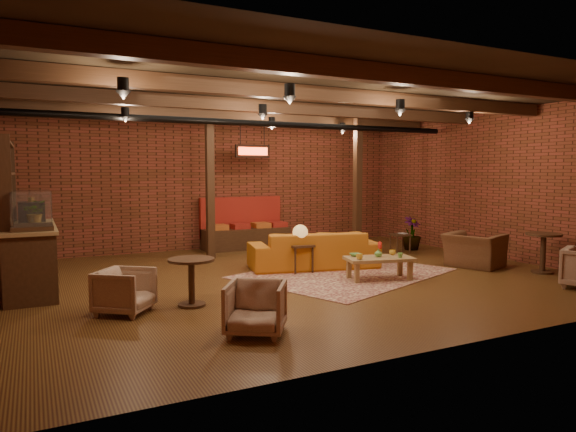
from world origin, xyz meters
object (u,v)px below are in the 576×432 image
armchair_right (474,244)px  plant_tall (412,200)px  sofa (313,250)px  side_table_lamp (300,236)px  round_table_left (191,274)px  armchair_a (125,289)px  coffee_table (378,260)px  side_table_book (400,235)px  armchair_b (256,306)px  round_table_right (543,247)px

armchair_right → plant_tall: bearing=-28.0°
sofa → side_table_lamp: bearing=45.5°
round_table_left → armchair_right: (5.83, 0.40, -0.01)m
sofa → armchair_a: 4.17m
coffee_table → round_table_left: bearing=-175.8°
round_table_left → armchair_right: bearing=3.9°
sofa → plant_tall: bearing=-150.5°
armchair_a → armchair_right: (6.73, 0.37, 0.11)m
armchair_right → side_table_book: 2.00m
sofa → armchair_b: 4.18m
side_table_lamp → plant_tall: plant_tall is taller
armchair_a → round_table_right: bearing=-57.3°
side_table_lamp → armchair_b: (-2.17, -2.99, -0.35)m
side_table_book → plant_tall: (0.59, 0.32, 0.78)m
side_table_lamp → plant_tall: 3.95m
armchair_b → coffee_table: bearing=63.4°
armchair_a → armchair_b: armchair_b is taller
side_table_lamp → round_table_right: side_table_lamp is taller
armchair_b → plant_tall: 7.31m
sofa → armchair_right: 3.19m
sofa → round_table_right: bearing=159.4°
side_table_lamp → side_table_book: bearing=17.1°
armchair_right → round_table_right: 1.22m
armchair_b → side_table_lamp: bearing=87.1°
side_table_lamp → armchair_a: size_ratio=1.36×
sofa → side_table_book: sofa is taller
sofa → side_table_book: 2.76m
round_table_right → plant_tall: bearing=95.1°
coffee_table → round_table_right: bearing=-15.9°
coffee_table → armchair_a: bearing=-177.1°
coffee_table → armchair_b: armchair_b is taller
round_table_right → side_table_lamp: bearing=152.8°
armchair_b → side_table_book: bearing=69.8°
armchair_right → round_table_right: bearing=-166.7°
coffee_table → armchair_b: (-3.08, -1.81, -0.02)m
armchair_b → armchair_right: 5.85m
sofa → armchair_b: (-2.61, -3.27, -0.02)m
armchair_b → sofa: bearing=84.5°
coffee_table → side_table_book: (2.20, 2.14, 0.06)m
round_table_left → armchair_a: 0.91m
side_table_lamp → armchair_right: (3.35, -1.03, -0.24)m
coffee_table → plant_tall: size_ratio=0.53×
coffee_table → armchair_b: bearing=-149.6°
round_table_left → plant_tall: size_ratio=0.28×
armchair_a → round_table_right: round_table_right is taller
coffee_table → armchair_right: bearing=3.5°
coffee_table → armchair_right: (2.43, 0.15, 0.09)m
armchair_a → armchair_right: size_ratio=0.65×
round_table_right → round_table_left: bearing=174.5°
side_table_book → plant_tall: 1.03m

